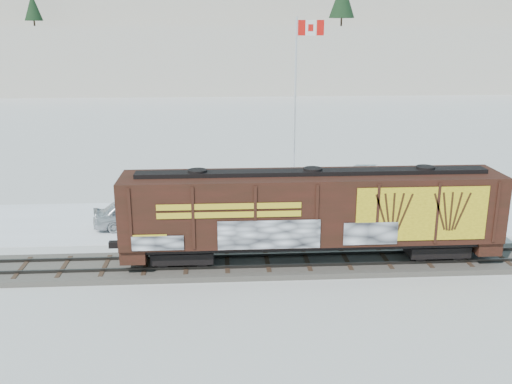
{
  "coord_description": "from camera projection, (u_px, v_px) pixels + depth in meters",
  "views": [
    {
      "loc": [
        -2.21,
        -26.37,
        11.48
      ],
      "look_at": [
        -0.37,
        3.0,
        3.06
      ],
      "focal_mm": 40.0,
      "sensor_mm": 36.0,
      "label": 1
    }
  ],
  "objects": [
    {
      "name": "flagpole",
      "position": [
        296.0,
        132.0,
        39.61
      ],
      "size": [
        2.3,
        0.9,
        12.27
      ],
      "color": "silver",
      "rests_on": "ground"
    },
    {
      "name": "hopper_railcar",
      "position": [
        312.0,
        210.0,
        27.9
      ],
      "size": [
        18.42,
        3.06,
        4.53
      ],
      "color": "black",
      "rests_on": "rail_track"
    },
    {
      "name": "ground",
      "position": [
        267.0,
        267.0,
        28.59
      ],
      "size": [
        500.0,
        500.0,
        0.0
      ],
      "primitive_type": "plane",
      "color": "white",
      "rests_on": "ground"
    },
    {
      "name": "car_white",
      "position": [
        302.0,
        214.0,
        33.94
      ],
      "size": [
        5.13,
        2.13,
        1.65
      ],
      "primitive_type": "imported",
      "rotation": [
        0.0,
        0.0,
        1.65
      ],
      "color": "silver",
      "rests_on": "parking_strip"
    },
    {
      "name": "car_dark",
      "position": [
        342.0,
        215.0,
        34.24
      ],
      "size": [
        5.18,
        3.63,
        1.39
      ],
      "primitive_type": "imported",
      "rotation": [
        0.0,
        0.0,
        1.18
      ],
      "color": "black",
      "rests_on": "parking_strip"
    },
    {
      "name": "car_silver",
      "position": [
        136.0,
        213.0,
        34.14
      ],
      "size": [
        5.27,
        3.03,
        1.69
      ],
      "primitive_type": "imported",
      "rotation": [
        0.0,
        0.0,
        1.79
      ],
      "color": "silver",
      "rests_on": "parking_strip"
    },
    {
      "name": "rail_track",
      "position": [
        267.0,
        264.0,
        28.55
      ],
      "size": [
        50.0,
        3.4,
        0.43
      ],
      "color": "#59544C",
      "rests_on": "ground"
    },
    {
      "name": "hillside",
      "position": [
        227.0,
        18.0,
        158.78
      ],
      "size": [
        360.0,
        110.0,
        93.0
      ],
      "color": "white",
      "rests_on": "ground"
    },
    {
      "name": "parking_strip",
      "position": [
        257.0,
        219.0,
        35.78
      ],
      "size": [
        40.0,
        8.0,
        0.03
      ],
      "primitive_type": "cube",
      "color": "white",
      "rests_on": "ground"
    }
  ]
}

